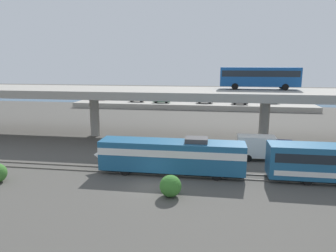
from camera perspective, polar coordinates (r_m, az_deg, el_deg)
The scene contains 16 objects.
ground_plane at distance 31.33m, azimuth -3.16°, elevation -11.09°, with size 260.00×260.00×0.00m, color #4C4944.
rail_strip_near at distance 34.28m, azimuth -2.05°, elevation -8.91°, with size 110.00×0.12×0.12m, color #59544C.
rail_strip_far at distance 35.65m, azimuth -1.60°, elevation -8.08°, with size 110.00×0.12×0.12m, color #59544C.
train_locomotive at distance 34.16m, azimuth -0.65°, elevation -5.20°, with size 16.86×3.04×4.18m.
highway_overpass at distance 48.88m, azimuth 1.51°, elevation 5.83°, with size 96.00×11.33×7.87m.
transit_bus_on_overpass at distance 50.74m, azimuth 16.46°, elevation 8.79°, with size 12.00×2.68×3.40m.
service_truck_west at distance 40.72m, azimuth 17.09°, elevation -3.74°, with size 6.80×2.46×3.04m.
pier_parking_lot at distance 84.25m, azimuth 4.43°, elevation 3.91°, with size 63.11×11.28×1.32m, color #9E998E.
parked_car_0 at distance 85.39m, azimuth -5.68°, elevation 4.96°, with size 4.37×1.90×1.50m.
parked_car_1 at distance 81.63m, azimuth 13.07°, elevation 4.40°, with size 4.13×1.82×1.50m.
parked_car_2 at distance 85.72m, azimuth 18.44°, elevation 4.44°, with size 4.11×1.83×1.50m.
parked_car_3 at distance 91.43m, azimuth -12.43°, elevation 5.19°, with size 4.01×1.93×1.50m.
parked_car_4 at distance 82.51m, azimuth 6.79°, elevation 4.70°, with size 4.25×1.92×1.50m.
parked_car_5 at distance 82.92m, azimuth -1.16°, elevation 4.82°, with size 4.54×1.96×1.50m.
harbor_water at distance 107.11m, azimuth 5.33°, elevation 5.22°, with size 140.00×36.00×0.01m, color #2D5170.
shrub_right at distance 28.87m, azimuth 0.46°, elevation -10.96°, with size 2.02×2.02×2.02m, color #36742B.
Camera 1 is at (5.96, -28.25, 12.18)m, focal length 33.17 mm.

